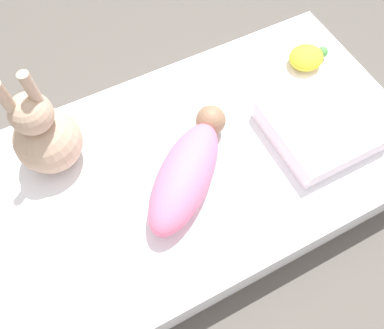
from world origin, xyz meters
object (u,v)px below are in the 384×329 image
(swaddled_baby, at_px, (188,170))
(turtle_plush, at_px, (307,57))
(bunny_plush, at_px, (45,136))
(pillow, at_px, (320,125))

(swaddled_baby, relative_size, turtle_plush, 2.60)
(swaddled_baby, height_order, bunny_plush, bunny_plush)
(pillow, relative_size, turtle_plush, 2.02)
(pillow, height_order, bunny_plush, bunny_plush)
(swaddled_baby, relative_size, bunny_plush, 1.10)
(pillow, bearing_deg, bunny_plush, 159.28)
(pillow, height_order, turtle_plush, pillow)
(swaddled_baby, height_order, pillow, swaddled_baby)
(bunny_plush, bearing_deg, swaddled_baby, -38.36)
(bunny_plush, distance_m, turtle_plush, 0.99)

